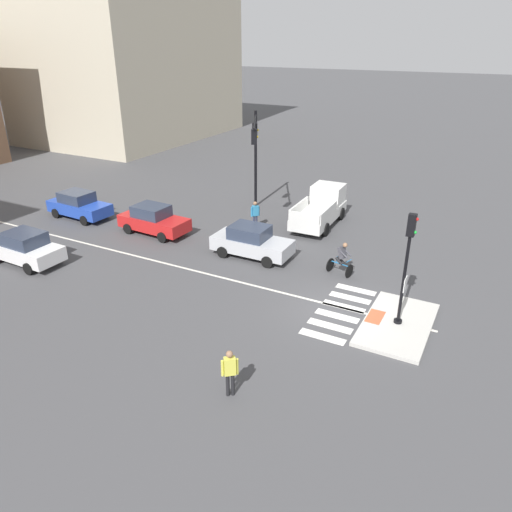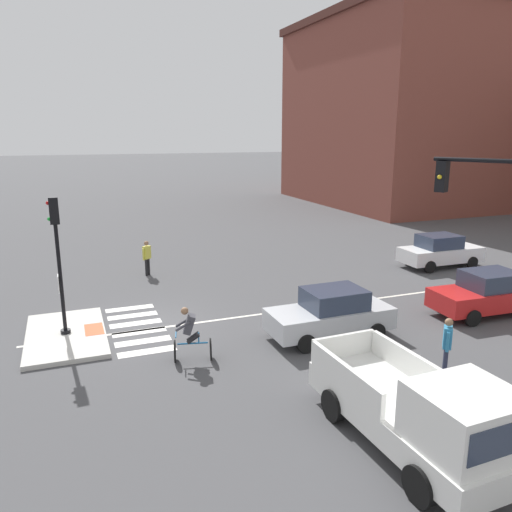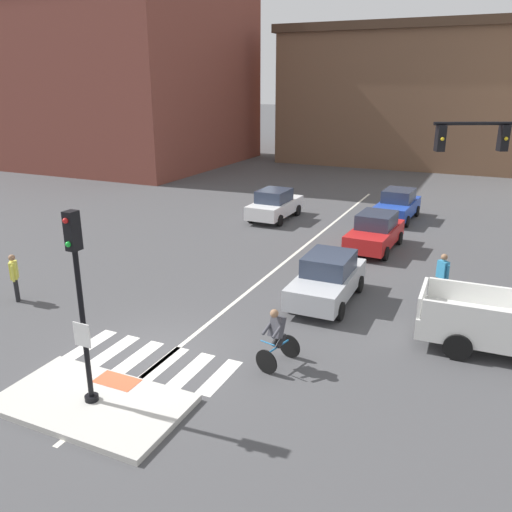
{
  "view_description": "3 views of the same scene",
  "coord_description": "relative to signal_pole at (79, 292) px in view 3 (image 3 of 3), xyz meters",
  "views": [
    {
      "loc": [
        -16.79,
        -5.16,
        10.36
      ],
      "look_at": [
        -0.09,
        3.71,
        1.71
      ],
      "focal_mm": 33.87,
      "sensor_mm": 36.0,
      "label": 1
    },
    {
      "loc": [
        16.69,
        -2.19,
        6.57
      ],
      "look_at": [
        -1.28,
        4.7,
        1.84
      ],
      "focal_mm": 35.21,
      "sensor_mm": 36.0,
      "label": 2
    },
    {
      "loc": [
        7.82,
        -10.42,
        7.16
      ],
      "look_at": [
        0.98,
        4.45,
        1.68
      ],
      "focal_mm": 36.8,
      "sensor_mm": 36.0,
      "label": 3
    }
  ],
  "objects": [
    {
      "name": "ground_plane",
      "position": [
        0.0,
        2.53,
        -2.86
      ],
      "size": [
        300.0,
        300.0,
        0.0
      ],
      "primitive_type": "plane",
      "color": "#474749"
    },
    {
      "name": "traffic_island",
      "position": [
        0.0,
        0.01,
        -2.78
      ],
      "size": [
        4.4,
        2.49,
        0.15
      ],
      "primitive_type": "cube",
      "color": "beige",
      "rests_on": "ground"
    },
    {
      "name": "tactile_pad_front",
      "position": [
        0.0,
        0.9,
        -2.7
      ],
      "size": [
        1.1,
        0.6,
        0.01
      ],
      "primitive_type": "cube",
      "color": "#DB5B38",
      "rests_on": "traffic_island"
    },
    {
      "name": "signal_pole",
      "position": [
        0.0,
        0.0,
        0.0
      ],
      "size": [
        0.44,
        0.38,
        4.49
      ],
      "color": "black",
      "rests_on": "traffic_island"
    },
    {
      "name": "crosswalk_stripe_a",
      "position": [
        -2.1,
        2.33,
        -2.85
      ],
      "size": [
        0.44,
        1.8,
        0.01
      ],
      "primitive_type": "cube",
      "color": "silver",
      "rests_on": "ground"
    },
    {
      "name": "crosswalk_stripe_b",
      "position": [
        -1.26,
        2.33,
        -2.85
      ],
      "size": [
        0.44,
        1.8,
        0.01
      ],
      "primitive_type": "cube",
      "color": "silver",
      "rests_on": "ground"
    },
    {
      "name": "crosswalk_stripe_c",
      "position": [
        -0.42,
        2.33,
        -2.85
      ],
      "size": [
        0.44,
        1.8,
        0.01
      ],
      "primitive_type": "cube",
      "color": "silver",
      "rests_on": "ground"
    },
    {
      "name": "crosswalk_stripe_d",
      "position": [
        0.42,
        2.33,
        -2.85
      ],
      "size": [
        0.44,
        1.8,
        0.01
      ],
      "primitive_type": "cube",
      "color": "silver",
      "rests_on": "ground"
    },
    {
      "name": "crosswalk_stripe_e",
      "position": [
        1.26,
        2.33,
        -2.85
      ],
      "size": [
        0.44,
        1.8,
        0.01
      ],
      "primitive_type": "cube",
      "color": "silver",
      "rests_on": "ground"
    },
    {
      "name": "crosswalk_stripe_f",
      "position": [
        2.1,
        2.33,
        -2.85
      ],
      "size": [
        0.44,
        1.8,
        0.01
      ],
      "primitive_type": "cube",
      "color": "silver",
      "rests_on": "ground"
    },
    {
      "name": "lane_centre_line",
      "position": [
        0.3,
        12.53,
        -2.85
      ],
      "size": [
        0.14,
        28.0,
        0.01
      ],
      "primitive_type": "cube",
      "color": "silver",
      "rests_on": "ground"
    },
    {
      "name": "building_corner_left",
      "position": [
        -24.21,
        31.88,
        5.61
      ],
      "size": [
        20.73,
        18.56,
        16.9
      ],
      "color": "brown",
      "rests_on": "ground"
    },
    {
      "name": "building_corner_right",
      "position": [
        0.01,
        47.26,
        3.04
      ],
      "size": [
        22.55,
        21.09,
        11.75
      ],
      "color": "brown",
      "rests_on": "ground"
    },
    {
      "name": "car_blue_eastbound_distant",
      "position": [
        3.2,
        20.4,
        -2.04
      ],
      "size": [
        2.0,
        4.18,
        1.64
      ],
      "color": "#2347B7",
      "rests_on": "ground"
    },
    {
      "name": "car_red_eastbound_far",
      "position": [
        3.27,
        14.64,
        -2.04
      ],
      "size": [
        1.99,
        4.18,
        1.64
      ],
      "color": "red",
      "rests_on": "ground"
    },
    {
      "name": "car_white_westbound_distant",
      "position": [
        -2.86,
        17.75,
        -2.04
      ],
      "size": [
        1.91,
        4.13,
        1.64
      ],
      "color": "white",
      "rests_on": "ground"
    },
    {
      "name": "car_silver_eastbound_mid",
      "position": [
        3.09,
        8.18,
        -2.04
      ],
      "size": [
        1.87,
        4.11,
        1.64
      ],
      "color": "silver",
      "rests_on": "ground"
    },
    {
      "name": "cyclist",
      "position": [
        3.21,
        3.44,
        -1.98
      ],
      "size": [
        0.89,
        1.21,
        1.68
      ],
      "color": "black",
      "rests_on": "ground"
    },
    {
      "name": "pedestrian_at_curb_left",
      "position": [
        -6.52,
        3.74,
        -1.87
      ],
      "size": [
        0.4,
        0.44,
        1.67
      ],
      "color": "black",
      "rests_on": "ground"
    },
    {
      "name": "pedestrian_waiting_far_side",
      "position": [
        6.6,
        9.84,
        -1.87
      ],
      "size": [
        0.44,
        0.4,
        1.67
      ],
      "color": "#2D334C",
      "rests_on": "ground"
    }
  ]
}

